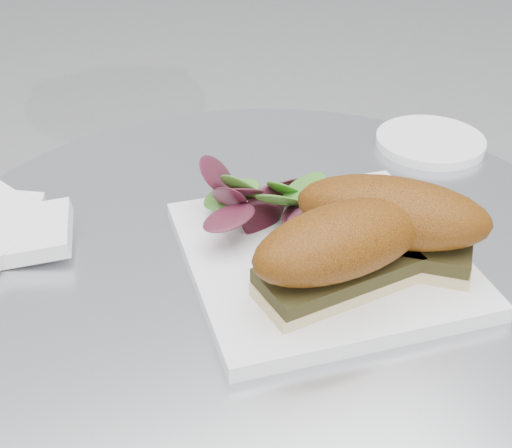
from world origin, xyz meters
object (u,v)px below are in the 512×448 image
Objects in this scene: sandwich_left at (341,249)px; saucer at (430,142)px; sandwich_right at (391,220)px; plate at (322,257)px.

sandwich_left is 0.34m from saucer.
sandwich_left is 1.30× the size of saucer.
saucer is (0.19, 0.20, -0.05)m from sandwich_right.
sandwich_left is at bearing -103.80° from plate.
sandwich_left is 0.95× the size of sandwich_right.
plate is 1.36× the size of sandwich_right.
sandwich_left is at bearing -121.47° from sandwich_right.
sandwich_right reaches higher than saucer.
plate reaches higher than saucer.
plate is at bearing -174.44° from sandwich_right.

